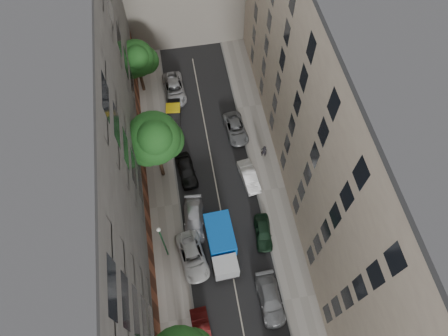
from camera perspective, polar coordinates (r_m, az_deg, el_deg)
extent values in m
plane|color=#4C4C49|center=(40.79, -0.79, -4.35)|extent=(120.00, 120.00, 0.00)
cube|color=black|center=(40.78, -0.80, -4.34)|extent=(8.00, 44.00, 0.02)
cube|color=gray|center=(40.76, -8.48, -5.46)|extent=(3.00, 44.00, 0.15)
cube|color=gray|center=(41.42, 6.74, -3.09)|extent=(3.00, 44.00, 0.15)
cube|color=#4A4745|center=(33.07, -20.16, 0.42)|extent=(8.00, 44.00, 20.00)
cube|color=#C3B098|center=(34.68, 17.32, 5.85)|extent=(8.00, 44.00, 20.00)
cube|color=black|center=(38.16, -0.31, -11.46)|extent=(2.49, 5.92, 0.32)
cube|color=silver|center=(36.64, 0.24, -13.98)|extent=(2.23, 1.81, 1.84)
cube|color=blue|center=(37.41, -0.58, -9.52)|extent=(2.53, 3.98, 1.95)
cylinder|color=black|center=(37.67, -1.36, -14.70)|extent=(0.30, 0.91, 0.91)
cylinder|color=black|center=(37.77, 1.82, -14.18)|extent=(0.30, 0.91, 0.91)
cylinder|color=black|center=(38.83, -2.27, -9.38)|extent=(0.30, 0.91, 0.91)
cylinder|color=black|center=(38.93, 0.76, -8.89)|extent=(0.30, 0.91, 0.91)
imported|color=#480E0E|center=(36.46, -3.10, -22.47)|extent=(1.70, 4.24, 1.37)
imported|color=silver|center=(37.93, -4.51, -12.50)|extent=(3.00, 5.30, 1.40)
imported|color=#B3B3B8|center=(39.17, -4.34, -7.39)|extent=(2.49, 5.04, 1.41)
imported|color=black|center=(41.65, -5.39, -0.34)|extent=(2.22, 4.45, 1.46)
imported|color=black|center=(45.96, -7.17, 7.69)|extent=(1.91, 4.25, 1.35)
imported|color=#BABBBF|center=(48.23, -7.09, 11.14)|extent=(2.64, 5.28, 1.44)
imported|color=slate|center=(37.08, 6.62, -18.15)|extent=(2.07, 4.85, 1.39)
imported|color=black|center=(38.83, 5.63, -9.13)|extent=(1.90, 3.94, 1.30)
imported|color=silver|center=(41.27, 3.58, -1.22)|extent=(1.93, 4.14, 1.31)
imported|color=slate|center=(44.46, 1.68, 5.65)|extent=(2.46, 4.71, 1.27)
cylinder|color=#382619|center=(41.02, -8.96, 0.28)|extent=(0.36, 0.36, 3.23)
cylinder|color=#382619|center=(38.68, -9.52, 2.34)|extent=(0.24, 0.24, 2.31)
sphere|color=#1B4C19|center=(36.82, -10.02, 4.21)|extent=(5.01, 5.01, 5.01)
sphere|color=#1B4C19|center=(37.90, -8.48, 3.98)|extent=(3.76, 3.76, 3.76)
sphere|color=#1B4C19|center=(37.13, -10.87, 2.86)|extent=(3.51, 3.51, 3.51)
sphere|color=#1B4C19|center=(35.37, -9.89, 4.30)|extent=(3.26, 3.26, 3.26)
cylinder|color=#382619|center=(48.64, -11.61, 11.89)|extent=(0.36, 0.36, 2.44)
cylinder|color=#382619|center=(47.14, -12.06, 13.58)|extent=(0.24, 0.24, 1.74)
sphere|color=#1B4C19|center=(45.95, -12.46, 15.03)|extent=(4.08, 4.08, 4.08)
sphere|color=#1B4C19|center=(46.75, -11.18, 14.84)|extent=(3.06, 3.06, 3.06)
sphere|color=#1B4C19|center=(45.99, -13.19, 14.02)|extent=(2.86, 2.86, 2.86)
sphere|color=#1B4C19|center=(44.73, -12.36, 15.18)|extent=(2.65, 2.65, 2.65)
cylinder|color=#17512B|center=(35.91, -8.61, -10.55)|extent=(0.14, 0.14, 6.23)
sphere|color=silver|center=(32.92, -9.35, -8.69)|extent=(0.36, 0.36, 0.36)
imported|color=black|center=(42.52, 5.73, 2.42)|extent=(0.75, 0.62, 1.78)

